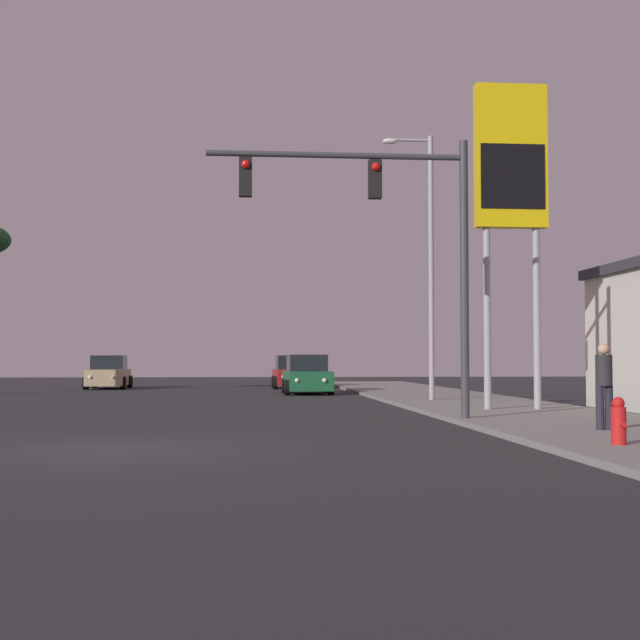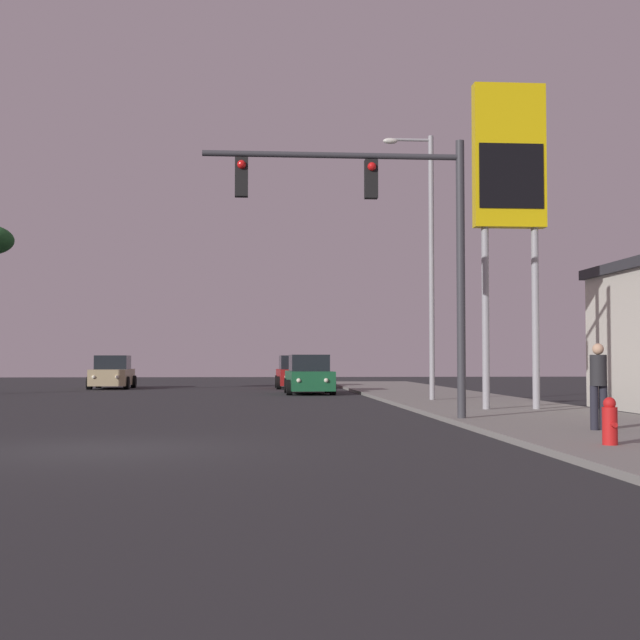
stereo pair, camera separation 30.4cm
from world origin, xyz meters
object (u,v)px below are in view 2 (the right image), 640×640
object	(u,v)px
car_red	(296,373)
gas_station_sign	(509,174)
pedestrian_on_sidewalk	(598,382)
car_tan	(112,374)
fire_hydrant	(610,422)
traffic_light_mast	(389,223)
street_lamp	(428,252)
car_green	(309,376)

from	to	relation	value
car_red	gas_station_sign	size ratio (longest dim) A/B	0.48
gas_station_sign	pedestrian_on_sidewalk	bearing A→B (deg)	-93.18
car_tan	fire_hydrant	size ratio (longest dim) A/B	5.69
car_tan	traffic_light_mast	world-z (taller)	traffic_light_mast
car_red	street_lamp	world-z (taller)	street_lamp
car_red	gas_station_sign	bearing A→B (deg)	101.05
traffic_light_mast	fire_hydrant	distance (m)	8.17
car_tan	traffic_light_mast	xyz separation A→B (m)	(10.27, -25.45, 3.90)
car_red	fire_hydrant	size ratio (longest dim) A/B	5.70
gas_station_sign	pedestrian_on_sidewalk	distance (m)	9.11
traffic_light_mast	gas_station_sign	xyz separation A→B (m)	(3.91, 3.57, 1.96)
car_green	gas_station_sign	world-z (taller)	gas_station_sign
car_tan	gas_station_sign	size ratio (longest dim) A/B	0.48
gas_station_sign	pedestrian_on_sidewalk	xyz separation A→B (m)	(-0.40, -7.19, -5.58)
fire_hydrant	gas_station_sign	bearing A→B (deg)	82.19
car_red	traffic_light_mast	distance (m)	25.50
traffic_light_mast	gas_station_sign	bearing A→B (deg)	42.41
car_red	gas_station_sign	distance (m)	22.92
car_tan	car_green	size ratio (longest dim) A/B	1.00
fire_hydrant	street_lamp	bearing A→B (deg)	89.16
fire_hydrant	pedestrian_on_sidewalk	distance (m)	3.15
car_tan	traffic_light_mast	distance (m)	27.72
car_green	street_lamp	bearing A→B (deg)	110.89
street_lamp	fire_hydrant	world-z (taller)	street_lamp
gas_station_sign	fire_hydrant	bearing A→B (deg)	-97.81
car_red	car_green	xyz separation A→B (m)	(0.22, -7.42, 0.00)
car_red	street_lamp	size ratio (longest dim) A/B	0.48
car_green	fire_hydrant	world-z (taller)	car_green
car_green	pedestrian_on_sidewalk	distance (m)	21.81
car_red	street_lamp	distance (m)	16.84
fire_hydrant	car_green	bearing A→B (deg)	97.67
car_tan	street_lamp	distance (m)	21.16
gas_station_sign	pedestrian_on_sidewalk	size ratio (longest dim) A/B	5.39
street_lamp	fire_hydrant	distance (m)	16.57
street_lamp	pedestrian_on_sidewalk	bearing A→B (deg)	-86.67
car_red	car_green	world-z (taller)	same
fire_hydrant	pedestrian_on_sidewalk	size ratio (longest dim) A/B	0.46
car_tan	car_red	xyz separation A→B (m)	(9.29, -0.27, 0.00)
car_green	fire_hydrant	xyz separation A→B (m)	(3.27, -24.32, -0.27)
car_tan	street_lamp	world-z (taller)	street_lamp
car_red	pedestrian_on_sidewalk	xyz separation A→B (m)	(4.48, -28.80, 0.27)
gas_station_sign	fire_hydrant	distance (m)	11.92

